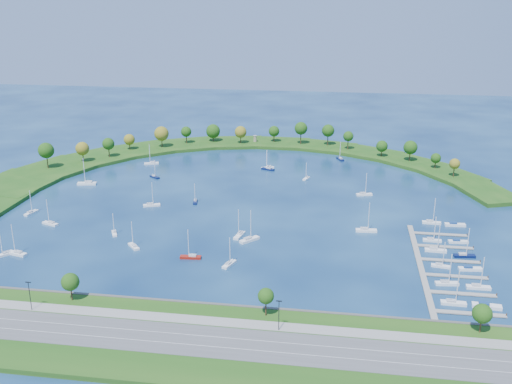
# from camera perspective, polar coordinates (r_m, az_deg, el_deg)

# --- Properties ---
(ground) EXTENTS (700.00, 700.00, 0.00)m
(ground) POSITION_cam_1_polar(r_m,az_deg,el_deg) (288.29, -1.13, -1.02)
(ground) COLOR #081E46
(ground) RESTS_ON ground
(south_shoreline) EXTENTS (420.00, 43.10, 11.60)m
(south_shoreline) POSITION_cam_1_polar(r_m,az_deg,el_deg) (179.91, -7.89, -14.01)
(south_shoreline) COLOR #194A13
(south_shoreline) RESTS_ON ground
(breakwater) EXTENTS (286.74, 247.64, 2.00)m
(breakwater) POSITION_cam_1_polar(r_m,az_deg,el_deg) (343.11, -7.42, 2.28)
(breakwater) COLOR #194A13
(breakwater) RESTS_ON ground
(breakwater_trees) EXTENTS (237.59, 90.97, 15.19)m
(breakwater_trees) POSITION_cam_1_polar(r_m,az_deg,el_deg) (372.92, -2.36, 5.27)
(breakwater_trees) COLOR #382314
(breakwater_trees) RESTS_ON breakwater
(harbor_tower) EXTENTS (2.60, 2.60, 4.32)m
(harbor_tower) POSITION_cam_1_polar(r_m,az_deg,el_deg) (398.70, -0.09, 5.26)
(harbor_tower) COLOR gray
(harbor_tower) RESTS_ON breakwater
(dock_system) EXTENTS (24.28, 82.00, 1.60)m
(dock_system) POSITION_cam_1_polar(r_m,az_deg,el_deg) (231.54, 17.63, -7.06)
(dock_system) COLOR gray
(dock_system) RESTS_ON ground
(moored_boat_0) EXTENTS (4.05, 8.83, 12.52)m
(moored_boat_0) POSITION_cam_1_polar(r_m,az_deg,el_deg) (248.20, -1.63, -4.19)
(moored_boat_0) COLOR white
(moored_boat_0) RESTS_ON ground
(moored_boat_1) EXTENTS (4.62, 7.92, 11.24)m
(moored_boat_1) POSITION_cam_1_polar(r_m,az_deg,el_deg) (223.01, -2.65, -7.00)
(moored_boat_1) COLOR white
(moored_boat_1) RESTS_ON ground
(moored_boat_2) EXTENTS (7.85, 5.26, 11.28)m
(moored_boat_2) POSITION_cam_1_polar(r_m,az_deg,el_deg) (344.03, 1.15, 2.46)
(moored_boat_2) COLOR white
(moored_boat_2) RESTS_ON ground
(moored_boat_3) EXTENTS (8.33, 4.88, 11.82)m
(moored_boat_3) POSITION_cam_1_polar(r_m,az_deg,el_deg) (276.22, -19.52, -2.87)
(moored_boat_3) COLOR white
(moored_boat_3) RESTS_ON ground
(moored_boat_4) EXTENTS (3.99, 6.75, 9.59)m
(moored_boat_4) POSITION_cam_1_polar(r_m,az_deg,el_deg) (325.29, 4.96, 1.41)
(moored_boat_4) COLOR white
(moored_boat_4) RESTS_ON ground
(moored_boat_5) EXTENTS (3.89, 8.00, 11.33)m
(moored_boat_5) POSITION_cam_1_polar(r_m,az_deg,el_deg) (292.92, -21.19, -1.84)
(moored_boat_5) COLOR white
(moored_boat_5) RESTS_ON ground
(moored_boat_6) EXTENTS (9.09, 4.49, 12.88)m
(moored_boat_6) POSITION_cam_1_polar(r_m,az_deg,el_deg) (250.00, -22.40, -5.52)
(moored_boat_6) COLOR white
(moored_boat_6) RESTS_ON ground
(moored_boat_7) EXTENTS (8.40, 2.97, 12.11)m
(moored_boat_7) POSITION_cam_1_polar(r_m,az_deg,el_deg) (229.80, -6.41, -6.28)
(moored_boat_7) COLOR maroon
(moored_boat_7) RESTS_ON ground
(moored_boat_8) EXTENTS (6.64, 7.07, 11.15)m
(moored_boat_8) POSITION_cam_1_polar(r_m,az_deg,el_deg) (242.80, -11.90, -5.17)
(moored_boat_8) COLOR white
(moored_boat_8) RESTS_ON ground
(moored_boat_9) EXTENTS (8.48, 5.04, 12.05)m
(moored_boat_9) POSITION_cam_1_polar(r_m,az_deg,el_deg) (287.37, -10.20, -1.20)
(moored_boat_9) COLOR white
(moored_boat_9) RESTS_ON ground
(moored_boat_10) EXTENTS (5.23, 7.97, 11.43)m
(moored_boat_10) POSITION_cam_1_polar(r_m,az_deg,el_deg) (365.79, 8.26, 3.27)
(moored_boat_10) COLOR #0A143F
(moored_boat_10) RESTS_ON ground
(moored_boat_11) EXTENTS (8.91, 5.56, 12.71)m
(moored_boat_11) POSITION_cam_1_polar(r_m,az_deg,el_deg) (358.21, -10.21, 2.83)
(moored_boat_11) COLOR white
(moored_boat_11) RESTS_ON ground
(moored_boat_12) EXTENTS (6.15, 7.01, 10.76)m
(moored_boat_12) POSITION_cam_1_polar(r_m,az_deg,el_deg) (251.26, -23.45, -5.56)
(moored_boat_12) COLOR white
(moored_boat_12) RESTS_ON ground
(moored_boat_13) EXTENTS (4.54, 6.73, 9.68)m
(moored_boat_13) POSITION_cam_1_polar(r_m,az_deg,el_deg) (257.70, -13.73, -3.87)
(moored_boat_13) COLOR white
(moored_boat_13) RESTS_ON ground
(moored_boat_14) EXTENTS (8.26, 5.07, 11.76)m
(moored_boat_14) POSITION_cam_1_polar(r_m,az_deg,el_deg) (341.02, 1.18, 2.31)
(moored_boat_14) COLOR #0A143F
(moored_boat_14) RESTS_ON ground
(moored_boat_15) EXTENTS (9.25, 3.14, 13.39)m
(moored_boat_15) POSITION_cam_1_polar(r_m,az_deg,el_deg) (257.49, 10.74, -3.64)
(moored_boat_15) COLOR white
(moored_boat_15) RESTS_ON ground
(moored_boat_16) EXTENTS (10.49, 4.50, 14.94)m
(moored_boat_16) POSITION_cam_1_polar(r_m,az_deg,el_deg) (327.69, -16.23, 0.87)
(moored_boat_16) COLOR white
(moored_boat_16) RESTS_ON ground
(moored_boat_17) EXTENTS (8.07, 8.59, 13.54)m
(moored_boat_17) POSITION_cam_1_polar(r_m,az_deg,el_deg) (243.70, -0.66, -4.62)
(moored_boat_17) COLOR white
(moored_boat_17) RESTS_ON ground
(moored_boat_18) EXTENTS (8.48, 4.17, 12.02)m
(moored_boat_18) POSITION_cam_1_polar(r_m,az_deg,el_deg) (302.90, 10.55, -0.17)
(moored_boat_18) COLOR white
(moored_boat_18) RESTS_ON ground
(moored_boat_19) EXTENTS (6.83, 5.80, 10.37)m
(moored_boat_19) POSITION_cam_1_polar(r_m,az_deg,el_deg) (331.43, -9.91, 1.53)
(moored_boat_19) COLOR #0A143F
(moored_boat_19) RESTS_ON ground
(moored_boat_20) EXTENTS (3.28, 7.09, 10.05)m
(moored_boat_20) POSITION_cam_1_polar(r_m,az_deg,el_deg) (289.34, -5.98, -0.87)
(moored_boat_20) COLOR #0A143F
(moored_boat_20) RESTS_ON ground
(docked_boat_0) EXTENTS (8.37, 2.58, 12.21)m
(docked_boat_0) POSITION_cam_1_polar(r_m,az_deg,el_deg) (207.45, 18.78, -10.18)
(docked_boat_0) COLOR white
(docked_boat_0) RESTS_ON ground
(docked_boat_1) EXTENTS (9.58, 3.45, 1.91)m
(docked_boat_1) POSITION_cam_1_polar(r_m,az_deg,el_deg) (209.34, 21.65, -10.33)
(docked_boat_1) COLOR white
(docked_boat_1) RESTS_ON ground
(docked_boat_2) EXTENTS (8.38, 3.25, 12.00)m
(docked_boat_2) POSITION_cam_1_polar(r_m,az_deg,el_deg) (219.65, 18.19, -8.42)
(docked_boat_2) COLOR white
(docked_boat_2) RESTS_ON ground
(docked_boat_3) EXTENTS (8.34, 2.42, 12.22)m
(docked_boat_3) POSITION_cam_1_polar(r_m,az_deg,el_deg) (220.62, 20.96, -8.63)
(docked_boat_3) COLOR white
(docked_boat_3) RESTS_ON ground
(docked_boat_4) EXTENTS (7.35, 3.11, 10.47)m
(docked_boat_4) POSITION_cam_1_polar(r_m,az_deg,el_deg) (232.22, 17.66, -6.85)
(docked_boat_4) COLOR white
(docked_boat_4) RESTS_ON ground
(docked_boat_5) EXTENTS (8.85, 3.34, 1.76)m
(docked_boat_5) POSITION_cam_1_polar(r_m,az_deg,el_deg) (233.43, 20.24, -7.07)
(docked_boat_5) COLOR white
(docked_boat_5) RESTS_ON ground
(docked_boat_6) EXTENTS (8.59, 2.76, 12.48)m
(docked_boat_6) POSITION_cam_1_polar(r_m,az_deg,el_deg) (244.96, 17.18, -5.40)
(docked_boat_6) COLOR white
(docked_boat_6) RESTS_ON ground
(docked_boat_7) EXTENTS (8.50, 3.16, 12.21)m
(docked_boat_7) POSITION_cam_1_polar(r_m,az_deg,el_deg) (243.65, 19.75, -5.83)
(docked_boat_7) COLOR #0A143F
(docked_boat_7) RESTS_ON ground
(docked_boat_8) EXTENTS (7.67, 2.57, 11.11)m
(docked_boat_8) POSITION_cam_1_polar(r_m,az_deg,el_deg) (254.26, 16.88, -4.47)
(docked_boat_8) COLOR white
(docked_boat_8) RESTS_ON ground
(docked_boat_9) EXTENTS (8.23, 2.91, 1.65)m
(docked_boat_9) POSITION_cam_1_polar(r_m,az_deg,el_deg) (256.25, 19.18, -4.61)
(docked_boat_9) COLOR white
(docked_boat_9) RESTS_ON ground
(docked_boat_10) EXTENTS (8.26, 2.61, 12.02)m
(docked_boat_10) POSITION_cam_1_polar(r_m,az_deg,el_deg) (273.27, 16.82, -2.81)
(docked_boat_10) COLOR white
(docked_boat_10) RESTS_ON ground
(docked_boat_11) EXTENTS (9.10, 2.95, 1.83)m
(docked_boat_11) POSITION_cam_1_polar(r_m,az_deg,el_deg) (273.95, 18.91, -3.03)
(docked_boat_11) COLOR white
(docked_boat_11) RESTS_ON ground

